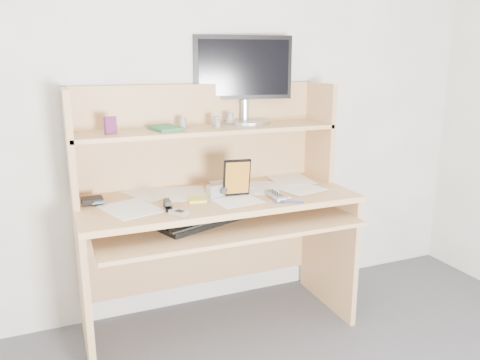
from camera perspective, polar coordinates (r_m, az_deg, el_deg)
name	(u,v)px	position (r m, az deg, el deg)	size (l,w,h in m)	color
back_wall	(197,93)	(2.62, -5.30, 10.51)	(3.60, 0.04, 2.50)	white
desk	(212,202)	(2.49, -3.38, -2.67)	(1.40, 0.70, 1.30)	tan
paper_clutter	(217,195)	(2.40, -2.77, -1.86)	(1.32, 0.54, 0.01)	white
keyboard	(207,219)	(2.31, -4.08, -4.78)	(0.53, 0.34, 0.03)	black
tv_remote	(275,195)	(2.36, 4.29, -1.87)	(0.05, 0.18, 0.02)	#A1A19C
flip_phone	(179,212)	(2.11, -7.48, -3.88)	(0.05, 0.09, 0.02)	#B0B0B2
stapler	(168,204)	(2.21, -8.81, -2.88)	(0.03, 0.12, 0.04)	black
wallet	(92,200)	(2.37, -17.59, -2.36)	(0.10, 0.08, 0.03)	black
sticky_note_pad	(197,200)	(2.32, -5.25, -2.40)	(0.08, 0.08, 0.01)	#F3F440
digital_camera	(217,190)	(2.36, -2.82, -1.28)	(0.10, 0.04, 0.06)	#ADADAF
game_case	(237,178)	(2.35, -0.41, 0.29)	(0.14, 0.02, 0.19)	black
blue_pen	(289,202)	(2.28, 5.98, -2.63)	(0.01, 0.01, 0.15)	#182BB4
card_box	(110,125)	(2.33, -15.52, 6.43)	(0.06, 0.02, 0.08)	#A41F15
shelf_book	(166,128)	(2.41, -9.04, 6.22)	(0.12, 0.17, 0.02)	#358445
chip_stack_a	(183,123)	(2.48, -6.98, 6.95)	(0.04, 0.04, 0.05)	black
chip_stack_b	(216,122)	(2.47, -2.93, 7.08)	(0.04, 0.04, 0.06)	white
chip_stack_c	(217,123)	(2.46, -2.77, 6.90)	(0.04, 0.04, 0.05)	black
chip_stack_d	(230,119)	(2.56, -1.23, 7.43)	(0.04, 0.04, 0.07)	white
monitor	(244,77)	(2.65, 0.43, 12.45)	(0.55, 0.28, 0.48)	#A2A1A6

